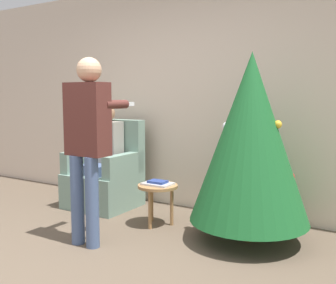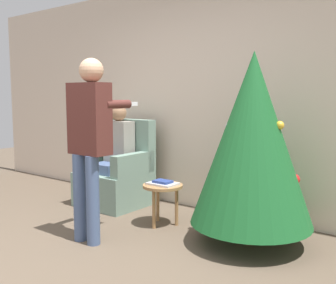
{
  "view_description": "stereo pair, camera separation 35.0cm",
  "coord_description": "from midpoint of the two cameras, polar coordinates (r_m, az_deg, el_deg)",
  "views": [
    {
      "loc": [
        2.2,
        -1.91,
        1.34
      ],
      "look_at": [
        0.38,
        1.06,
        0.94
      ],
      "focal_mm": 42.0,
      "sensor_mm": 36.0,
      "label": 1
    },
    {
      "loc": [
        2.49,
        -1.71,
        1.34
      ],
      "look_at": [
        0.38,
        1.06,
        0.94
      ],
      "focal_mm": 42.0,
      "sensor_mm": 36.0,
      "label": 2
    }
  ],
  "objects": [
    {
      "name": "ground_plane",
      "position": [
        3.25,
        -14.42,
        -17.94
      ],
      "size": [
        14.0,
        14.0,
        0.0
      ],
      "primitive_type": "plane",
      "color": "brown"
    },
    {
      "name": "wall_back",
      "position": [
        4.67,
        7.21,
        6.71
      ],
      "size": [
        8.0,
        0.06,
        2.7
      ],
      "color": "beige",
      "rests_on": "ground_plane"
    },
    {
      "name": "side_stool",
      "position": [
        4.11,
        1.69,
        -7.1
      ],
      "size": [
        0.42,
        0.42,
        0.43
      ],
      "color": "#A37547",
      "rests_on": "ground_plane"
    },
    {
      "name": "person_standing",
      "position": [
        3.6,
        -8.61,
        1.21
      ],
      "size": [
        0.41,
        0.57,
        1.68
      ],
      "color": "#475B84",
      "rests_on": "ground_plane"
    },
    {
      "name": "christmas_tree",
      "position": [
        3.59,
        14.89,
        0.42
      ],
      "size": [
        1.09,
        1.09,
        1.74
      ],
      "color": "brown",
      "rests_on": "ground_plane"
    },
    {
      "name": "armchair",
      "position": [
        4.92,
        -5.4,
        -4.94
      ],
      "size": [
        0.77,
        0.71,
        1.05
      ],
      "color": "gray",
      "rests_on": "ground_plane"
    },
    {
      "name": "laptop",
      "position": [
        4.09,
        1.69,
        -6.08
      ],
      "size": [
        0.3,
        0.22,
        0.02
      ],
      "color": "silver",
      "rests_on": "side_stool"
    },
    {
      "name": "person_seated",
      "position": [
        4.84,
        -5.72,
        -1.3
      ],
      "size": [
        0.36,
        0.46,
        1.24
      ],
      "color": "#475B84",
      "rests_on": "ground_plane"
    },
    {
      "name": "book",
      "position": [
        4.09,
        1.69,
        -5.78
      ],
      "size": [
        0.19,
        0.13,
        0.02
      ],
      "color": "navy",
      "rests_on": "laptop"
    }
  ]
}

